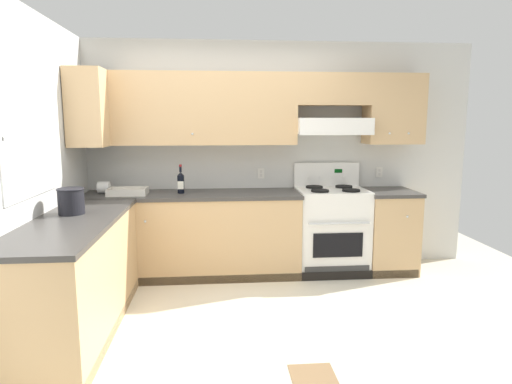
{
  "coord_description": "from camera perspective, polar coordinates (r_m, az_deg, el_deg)",
  "views": [
    {
      "loc": [
        -0.11,
        -3.47,
        1.67
      ],
      "look_at": [
        0.25,
        0.7,
        1.0
      ],
      "focal_mm": 31.08,
      "sensor_mm": 36.0,
      "label": 1
    }
  ],
  "objects": [
    {
      "name": "paper_towel_roll",
      "position": [
        4.98,
        -18.99,
        0.57
      ],
      "size": [
        0.12,
        0.13,
        0.13
      ],
      "color": "white",
      "rests_on": "counter_back_run"
    },
    {
      "name": "ground_plane",
      "position": [
        3.85,
        -2.91,
        -16.61
      ],
      "size": [
        7.04,
        7.04,
        0.0
      ],
      "primitive_type": "plane",
      "color": "beige"
    },
    {
      "name": "counter_back_run",
      "position": [
        4.87,
        -3.2,
        -5.43
      ],
      "size": [
        3.6,
        0.65,
        0.91
      ],
      "color": "tan",
      "rests_on": "ground_plane"
    },
    {
      "name": "wine_bottle",
      "position": [
        4.77,
        -9.66,
        1.29
      ],
      "size": [
        0.07,
        0.07,
        0.31
      ],
      "color": "black",
      "rests_on": "counter_back_run"
    },
    {
      "name": "floor_accent_tile",
      "position": [
        3.19,
        7.37,
        -22.41
      ],
      "size": [
        0.3,
        0.3,
        0.01
      ],
      "primitive_type": "cube",
      "color": "olive",
      "rests_on": "ground_plane"
    },
    {
      "name": "wall_left",
      "position": [
        3.99,
        -26.7,
        3.45
      ],
      "size": [
        0.47,
        4.0,
        2.55
      ],
      "color": "silver",
      "rests_on": "ground_plane"
    },
    {
      "name": "bowl",
      "position": [
        4.82,
        -16.16,
        -0.07
      ],
      "size": [
        0.4,
        0.27,
        0.07
      ],
      "color": "beige",
      "rests_on": "counter_back_run"
    },
    {
      "name": "bucket",
      "position": [
        3.95,
        -22.7,
        -1.02
      ],
      "size": [
        0.22,
        0.22,
        0.22
      ],
      "color": "black",
      "rests_on": "counter_left_run"
    },
    {
      "name": "stove",
      "position": [
        5.03,
        9.64,
        -4.76
      ],
      "size": [
        0.76,
        0.62,
        1.2
      ],
      "color": "white",
      "rests_on": "ground_plane"
    },
    {
      "name": "wall_back",
      "position": [
        5.02,
        0.87,
        6.91
      ],
      "size": [
        4.68,
        0.57,
        2.55
      ],
      "color": "silver",
      "rests_on": "ground_plane"
    },
    {
      "name": "counter_left_run",
      "position": [
        3.84,
        -22.13,
        -10.07
      ],
      "size": [
        0.63,
        1.91,
        0.91
      ],
      "color": "tan",
      "rests_on": "ground_plane"
    }
  ]
}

